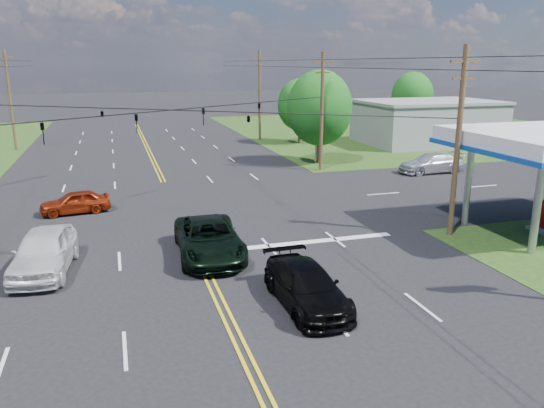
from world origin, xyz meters
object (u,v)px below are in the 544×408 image
object	(u,v)px
retail_ne	(427,123)
pole_left_far	(10,99)
pole_ne	(322,111)
pickup_white	(44,251)
pickup_dkgreen	(209,239)
tree_right_a	(320,108)
tree_right_b	(300,105)
pole_right_far	(259,95)
pole_se	(458,141)
suv_black	(306,286)
tree_far_r	(412,96)

from	to	relation	value
retail_ne	pole_left_far	bearing A→B (deg)	169.46
retail_ne	pole_left_far	world-z (taller)	pole_left_far
pole_ne	pickup_white	xyz separation A→B (m)	(-19.53, -17.39, -3.99)
pole_left_far	pickup_white	size ratio (longest dim) A/B	1.84
pickup_dkgreen	retail_ne	bearing A→B (deg)	46.51
tree_right_a	tree_right_b	size ratio (longest dim) A/B	1.15
pole_ne	tree_right_b	world-z (taller)	pole_ne
pole_right_far	pickup_dkgreen	world-z (taller)	pole_right_far
pole_se	pickup_dkgreen	xyz separation A→B (m)	(-12.50, 0.50, -4.07)
pole_ne	suv_black	distance (m)	25.96
tree_right_b	tree_far_r	bearing A→B (deg)	18.92
pole_right_far	pickup_dkgreen	xyz separation A→B (m)	(-12.50, -36.50, -4.32)
tree_far_r	pole_left_far	bearing A→B (deg)	-177.56
pickup_dkgreen	pickup_white	size ratio (longest dim) A/B	1.12
tree_far_r	suv_black	xyz separation A→B (m)	(-31.00, -44.59, -3.80)
pole_left_far	pickup_white	xyz separation A→B (m)	(6.47, -36.39, -4.24)
pole_se	pickup_dkgreen	bearing A→B (deg)	177.71
suv_black	pickup_white	world-z (taller)	pickup_white
retail_ne	tree_right_b	bearing A→B (deg)	163.50
pole_se	pole_ne	xyz separation A→B (m)	(0.00, 18.00, 0.00)
retail_ne	pole_right_far	world-z (taller)	pole_right_far
pole_se	pole_right_far	bearing A→B (deg)	90.00
tree_far_r	pickup_dkgreen	world-z (taller)	tree_far_r
tree_right_a	pickup_white	distance (m)	29.20
retail_ne	pole_right_far	xyz separation A→B (m)	(-17.00, 8.00, 2.97)
tree_right_a	tree_far_r	distance (m)	26.91
tree_right_b	tree_far_r	distance (m)	18.50
pole_se	retail_ne	bearing A→B (deg)	59.62
pole_ne	pickup_dkgreen	xyz separation A→B (m)	(-12.50, -17.50, -4.07)
pole_se	suv_black	world-z (taller)	pole_se
tree_right_b	suv_black	world-z (taller)	tree_right_b
pole_ne	pole_left_far	size ratio (longest dim) A/B	0.95
pickup_dkgreen	pole_se	bearing A→B (deg)	0.21
tree_far_r	pole_se	bearing A→B (deg)	-118.30
suv_black	pickup_dkgreen	bearing A→B (deg)	110.78
tree_far_r	tree_right_b	bearing A→B (deg)	-161.08
tree_right_a	suv_black	distance (m)	29.07
pickup_dkgreen	pole_left_far	bearing A→B (deg)	112.80
pole_se	pole_left_far	world-z (taller)	pole_left_far
tree_right_b	pickup_dkgreen	size ratio (longest dim) A/B	1.16
suv_black	retail_ne	bearing A→B (deg)	50.49
tree_right_a	tree_far_r	bearing A→B (deg)	41.99
retail_ne	suv_black	distance (m)	43.90
pole_left_far	tree_far_r	xyz separation A→B (m)	(47.00, 2.00, -0.62)
pole_ne	suv_black	xyz separation A→B (m)	(-10.00, -23.59, -4.17)
pole_left_far	suv_black	distance (m)	45.71
pole_ne	tree_right_a	size ratio (longest dim) A/B	1.16
retail_ne	tree_right_a	world-z (taller)	tree_right_a
pole_left_far	pole_right_far	distance (m)	26.00
pole_ne	tree_right_a	distance (m)	3.16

